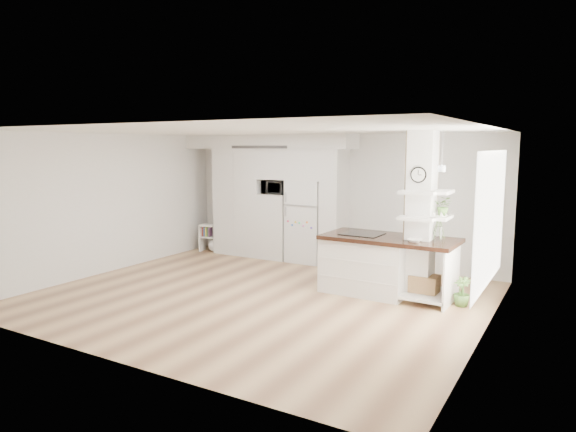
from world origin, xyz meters
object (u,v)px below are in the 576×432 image
object	(u,v)px
kitchen_island	(374,263)
bookshelf	(213,240)
floor_plant_a	(414,282)
refrigerator	(307,221)

from	to	relation	value
kitchen_island	bookshelf	xyz separation A→B (m)	(-4.50, 1.35, -0.23)
bookshelf	floor_plant_a	bearing A→B (deg)	-26.18
bookshelf	floor_plant_a	size ratio (longest dim) A/B	1.26
bookshelf	floor_plant_a	world-z (taller)	bookshelf
refrigerator	kitchen_island	world-z (taller)	refrigerator
refrigerator	bookshelf	world-z (taller)	refrigerator
kitchen_island	bookshelf	size ratio (longest dim) A/B	3.49
refrigerator	floor_plant_a	size ratio (longest dim) A/B	3.48
refrigerator	floor_plant_a	bearing A→B (deg)	-28.08
refrigerator	kitchen_island	distance (m)	2.61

